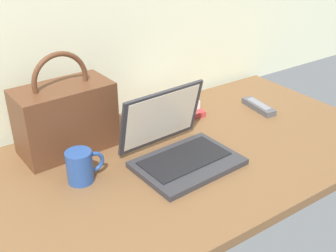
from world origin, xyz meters
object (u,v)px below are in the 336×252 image
(coffee_mug, at_px, (81,166))
(remote_control_far, at_px, (259,106))
(book_stack, at_px, (173,109))
(handbag, at_px, (65,117))
(laptop, at_px, (178,147))

(coffee_mug, height_order, remote_control_far, coffee_mug)
(remote_control_far, height_order, book_stack, book_stack)
(coffee_mug, distance_m, remote_control_far, 0.78)
(remote_control_far, relative_size, handbag, 0.50)
(laptop, bearing_deg, book_stack, 57.65)
(coffee_mug, height_order, book_stack, coffee_mug)
(laptop, xyz_separation_m, book_stack, (0.17, 0.27, -0.02))
(handbag, bearing_deg, coffee_mug, -101.69)
(coffee_mug, height_order, handbag, handbag)
(handbag, bearing_deg, laptop, -45.33)
(laptop, distance_m, coffee_mug, 0.30)
(laptop, relative_size, coffee_mug, 2.79)
(handbag, height_order, book_stack, handbag)
(laptop, distance_m, book_stack, 0.32)
(laptop, xyz_separation_m, remote_control_far, (0.48, 0.12, -0.03))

